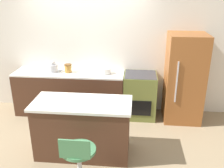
{
  "coord_description": "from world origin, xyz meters",
  "views": [
    {
      "loc": [
        1.01,
        -4.36,
        2.51
      ],
      "look_at": [
        0.61,
        -0.35,
        0.94
      ],
      "focal_mm": 40.0,
      "sensor_mm": 36.0,
      "label": 1
    }
  ],
  "objects_px": {
    "oven_range": "(140,95)",
    "stool_chair": "(79,161)",
    "refrigerator": "(184,78)",
    "mixing_bowl": "(106,71)",
    "kettle": "(53,67)"
  },
  "relations": [
    {
      "from": "refrigerator",
      "to": "kettle",
      "type": "height_order",
      "value": "refrigerator"
    },
    {
      "from": "oven_range",
      "to": "mixing_bowl",
      "type": "relative_size",
      "value": 4.11
    },
    {
      "from": "oven_range",
      "to": "kettle",
      "type": "bearing_deg",
      "value": 179.91
    },
    {
      "from": "mixing_bowl",
      "to": "oven_range",
      "type": "bearing_deg",
      "value": -0.22
    },
    {
      "from": "oven_range",
      "to": "stool_chair",
      "type": "distance_m",
      "value": 2.23
    },
    {
      "from": "oven_range",
      "to": "refrigerator",
      "type": "relative_size",
      "value": 0.53
    },
    {
      "from": "refrigerator",
      "to": "stool_chair",
      "type": "xyz_separation_m",
      "value": [
        -1.64,
        -2.06,
        -0.45
      ]
    },
    {
      "from": "oven_range",
      "to": "stool_chair",
      "type": "xyz_separation_m",
      "value": [
        -0.79,
        -2.09,
        -0.04
      ]
    },
    {
      "from": "kettle",
      "to": "mixing_bowl",
      "type": "distance_m",
      "value": 1.07
    },
    {
      "from": "stool_chair",
      "to": "oven_range",
      "type": "bearing_deg",
      "value": 69.16
    },
    {
      "from": "refrigerator",
      "to": "mixing_bowl",
      "type": "bearing_deg",
      "value": 178.7
    },
    {
      "from": "stool_chair",
      "to": "kettle",
      "type": "relative_size",
      "value": 3.65
    },
    {
      "from": "oven_range",
      "to": "refrigerator",
      "type": "bearing_deg",
      "value": -2.18
    },
    {
      "from": "kettle",
      "to": "mixing_bowl",
      "type": "height_order",
      "value": "kettle"
    },
    {
      "from": "refrigerator",
      "to": "stool_chair",
      "type": "height_order",
      "value": "refrigerator"
    }
  ]
}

